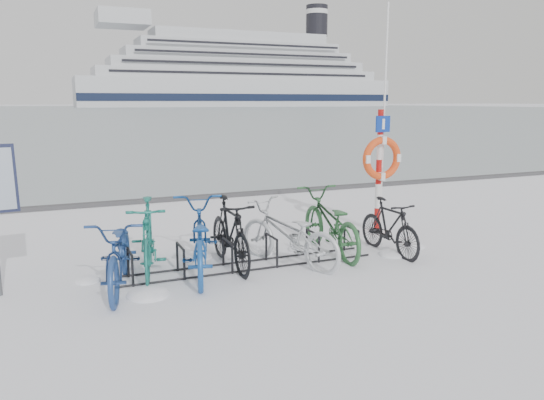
% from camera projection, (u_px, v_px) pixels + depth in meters
% --- Properties ---
extents(ground, '(900.00, 900.00, 0.00)m').
position_uv_depth(ground, '(250.00, 266.00, 8.18)').
color(ground, white).
rests_on(ground, ground).
extents(ice_sheet, '(400.00, 298.00, 0.02)m').
position_uv_depth(ice_sheet, '(58.00, 110.00, 148.71)').
color(ice_sheet, '#A4B2BA').
rests_on(ice_sheet, ground).
extents(quay_edge, '(400.00, 0.25, 0.10)m').
position_uv_depth(quay_edge, '(170.00, 199.00, 13.52)').
color(quay_edge, '#3F3F42').
rests_on(quay_edge, ground).
extents(bike_rack, '(4.00, 0.48, 0.46)m').
position_uv_depth(bike_rack, '(250.00, 255.00, 8.15)').
color(bike_rack, black).
rests_on(bike_rack, ground).
extents(lifebuoy_station, '(0.83, 0.23, 4.30)m').
position_uv_depth(lifebuoy_station, '(381.00, 159.00, 10.05)').
color(lifebuoy_station, '#B2110E').
rests_on(lifebuoy_station, ground).
extents(cruise_ferry, '(146.27, 27.57, 48.06)m').
position_uv_depth(cruise_ferry, '(238.00, 78.00, 246.19)').
color(cruise_ferry, silver).
rests_on(cruise_ferry, ground).
extents(bike_0, '(1.15, 2.13, 1.06)m').
position_uv_depth(bike_0, '(120.00, 251.00, 7.15)').
color(bike_0, navy).
rests_on(bike_0, ground).
extents(bike_1, '(0.91, 1.96, 1.14)m').
position_uv_depth(bike_1, '(148.00, 236.00, 7.77)').
color(bike_1, '#196F62').
rests_on(bike_1, ground).
extents(bike_2, '(1.26, 2.26, 1.12)m').
position_uv_depth(bike_2, '(199.00, 237.00, 7.76)').
color(bike_2, '#184A97').
rests_on(bike_2, ground).
extents(bike_3, '(0.54, 1.85, 1.11)m').
position_uv_depth(bike_3, '(230.00, 231.00, 8.12)').
color(bike_3, black).
rests_on(bike_3, ground).
extents(bike_4, '(1.47, 2.08, 1.03)m').
position_uv_depth(bike_4, '(288.00, 232.00, 8.21)').
color(bike_4, '#B7BCC0').
rests_on(bike_4, ground).
extents(bike_5, '(0.86, 2.14, 1.10)m').
position_uv_depth(bike_5, '(330.00, 220.00, 8.87)').
color(bike_5, '#2A5C31').
rests_on(bike_5, ground).
extents(bike_6, '(0.49, 1.60, 0.95)m').
position_uv_depth(bike_6, '(389.00, 225.00, 8.86)').
color(bike_6, black).
rests_on(bike_6, ground).
extents(snow_drifts, '(5.78, 1.91, 0.20)m').
position_uv_depth(snow_drifts, '(267.00, 264.00, 8.30)').
color(snow_drifts, white).
rests_on(snow_drifts, ground).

